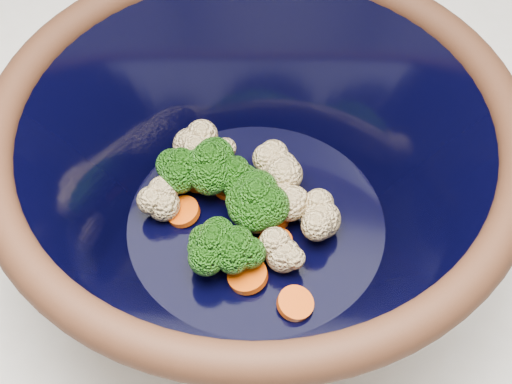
% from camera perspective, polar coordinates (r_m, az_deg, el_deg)
% --- Properties ---
extents(counter, '(1.20, 1.20, 0.90)m').
position_cam_1_polar(counter, '(1.05, 2.30, -14.12)').
color(counter, silver).
rests_on(counter, ground).
extents(mixing_bowl, '(0.47, 0.47, 0.17)m').
position_cam_1_polar(mixing_bowl, '(0.54, 0.00, 1.05)').
color(mixing_bowl, black).
rests_on(mixing_bowl, counter).
extents(vegetable_pile, '(0.16, 0.16, 0.06)m').
position_cam_1_polar(vegetable_pile, '(0.57, -1.53, -0.52)').
color(vegetable_pile, '#608442').
rests_on(vegetable_pile, mixing_bowl).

